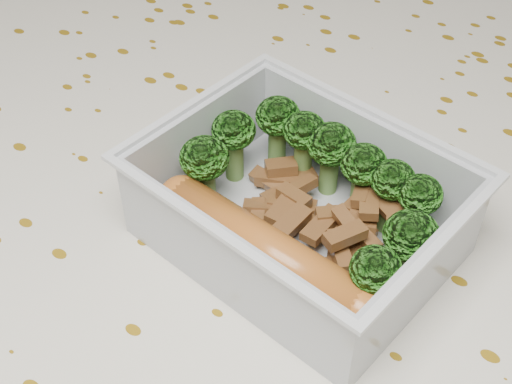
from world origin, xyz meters
The scene contains 6 objects.
dining_table centered at (0.00, 0.00, 0.67)m, with size 1.40×0.90×0.75m.
tablecloth centered at (0.00, 0.00, 0.72)m, with size 1.46×0.96×0.19m.
lunch_container centered at (0.02, 0.00, 0.78)m, with size 0.17×0.14×0.06m.
broccoli_florets centered at (0.03, 0.03, 0.79)m, with size 0.14×0.09×0.05m.
meat_pile centered at (0.03, 0.02, 0.77)m, with size 0.10×0.07×0.03m.
sausage centered at (0.02, -0.03, 0.78)m, with size 0.14×0.03×0.03m.
Camera 1 is at (0.16, -0.22, 1.05)m, focal length 50.00 mm.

